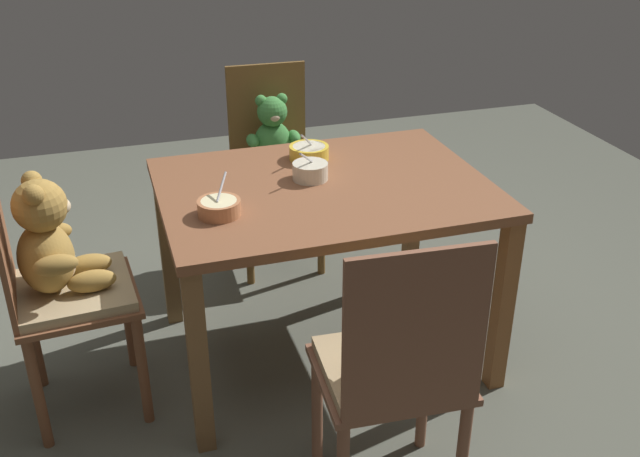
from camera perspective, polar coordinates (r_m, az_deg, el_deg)
ground_plane at (r=3.04m, az=0.29°, el=-9.62°), size 5.20×5.20×0.04m
dining_table at (r=2.70m, az=0.32°, el=1.57°), size 1.18×0.88×0.73m
teddy_chair_far_center at (r=3.44m, az=-3.59°, el=5.81°), size 0.41×0.39×0.94m
teddy_chair_near_front at (r=2.09m, az=5.92°, el=-9.82°), size 0.44×0.39×0.95m
teddy_chair_near_left at (r=2.57m, az=-19.82°, el=-2.62°), size 0.43×0.43×0.92m
porridge_bowl_terracotta_near_left at (r=2.44m, az=-7.81°, el=1.64°), size 0.14×0.14×0.12m
porridge_bowl_yellow_far_center at (r=2.87m, az=-0.86°, el=5.93°), size 0.15×0.15×0.13m
porridge_bowl_cream_center at (r=2.68m, az=-0.76°, el=4.50°), size 0.13×0.13×0.13m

